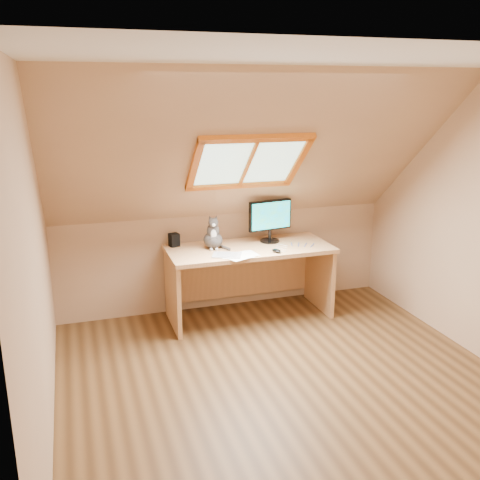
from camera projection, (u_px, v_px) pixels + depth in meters
name	position (u px, v px, depth m)	size (l,w,h in m)	color
ground	(290.00, 387.00, 4.17)	(3.50, 3.50, 0.00)	brown
room_shell	(300.00, 210.00, 3.69)	(3.52, 3.52, 2.41)	tan
desk	(247.00, 266.00, 5.40)	(1.62, 0.71, 0.74)	tan
monitor	(270.00, 218.00, 5.38)	(0.47, 0.20, 0.43)	black
cat	(213.00, 236.00, 5.19)	(0.22, 0.25, 0.34)	#45403D
desk_speaker	(174.00, 240.00, 5.27)	(0.09, 0.09, 0.13)	black
graphics_tablet	(227.00, 255.00, 4.99)	(0.27, 0.19, 0.01)	#B2B2B7
mouse	(276.00, 251.00, 5.09)	(0.06, 0.11, 0.03)	black
papers	(241.00, 256.00, 4.98)	(0.35, 0.30, 0.01)	white
cables	(294.00, 246.00, 5.29)	(0.51, 0.26, 0.01)	silver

